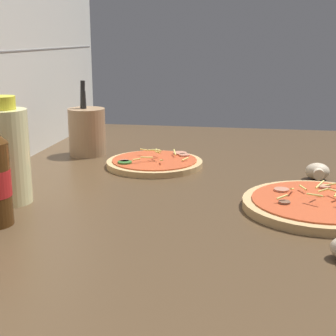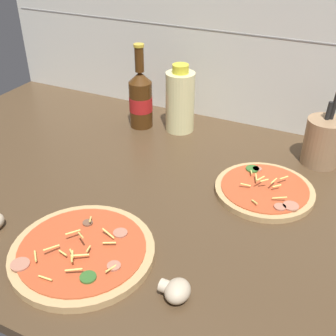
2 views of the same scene
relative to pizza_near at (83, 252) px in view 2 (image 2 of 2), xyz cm
name	(u,v)px [view 2 (image 2 of 2)]	position (x,y,z in cm)	size (l,w,h in cm)	color
counter_slab	(162,197)	(4.53, 25.79, -2.20)	(160.00, 90.00, 2.50)	#4C3823
tile_backsplash	(232,32)	(4.53, 71.29, 26.55)	(160.00, 1.13, 60.00)	silver
pizza_near	(83,252)	(0.00, 0.00, 0.00)	(28.35, 28.35, 5.45)	tan
pizza_far	(264,190)	(26.48, 36.41, -0.09)	(23.50, 23.50, 4.46)	tan
beer_bottle	(141,98)	(-17.49, 55.50, 8.14)	(7.06, 7.06, 25.40)	#47280F
oil_bottle	(180,101)	(-5.73, 58.28, 8.41)	(8.60, 8.60, 20.36)	beige
mushroom_left	(176,290)	(20.92, -1.60, 0.91)	(5.57, 5.31, 3.71)	beige
utensil_crock	(323,141)	(35.90, 56.67, 5.46)	(9.78, 9.78, 19.71)	#9E7A56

